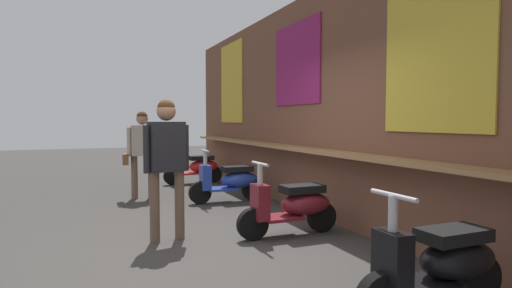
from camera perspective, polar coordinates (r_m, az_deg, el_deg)
The scene contains 8 objects.
ground_plane at distance 5.21m, azimuth -5.73°, elevation -13.39°, with size 38.60×38.60×0.00m, color #383533.
market_stall_facade at distance 5.91m, azimuth 13.29°, elevation 5.56°, with size 13.79×0.61×3.48m.
scooter_red at distance 10.04m, azimuth -8.05°, elevation -3.11°, with size 0.46×1.40×0.97m.
scooter_blue at distance 7.72m, azimuth -3.40°, elevation -4.97°, with size 0.46×1.40×0.97m.
scooter_maroon at distance 5.51m, azimuth 5.19°, elevation -8.29°, with size 0.46×1.40×0.97m.
scooter_black at distance 3.64m, azimuth 23.82°, elevation -14.59°, with size 0.46×1.40×0.97m.
shopper_with_handbag at distance 8.27m, azimuth -15.24°, elevation -0.23°, with size 0.26×0.65×1.66m.
shopper_passing at distance 5.27m, azimuth -12.00°, elevation -1.18°, with size 0.29×0.58×1.75m.
Camera 1 is at (4.77, -1.46, 1.48)m, focal length 29.53 mm.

